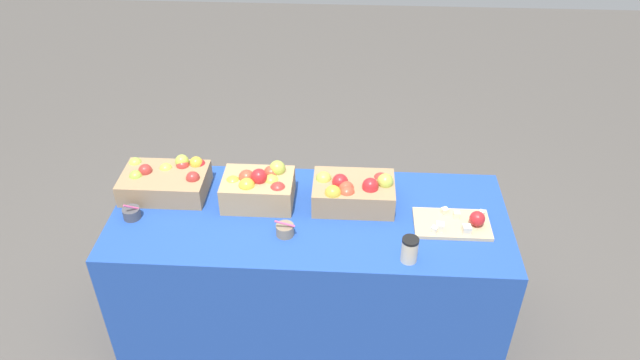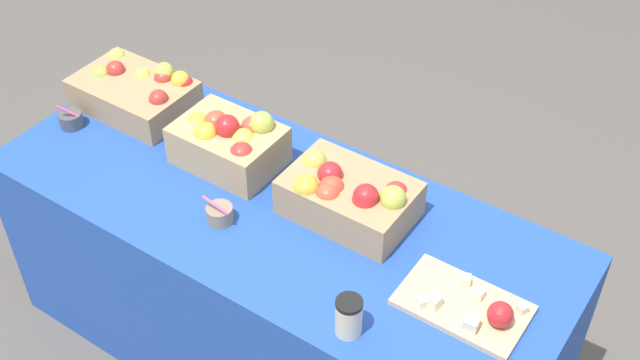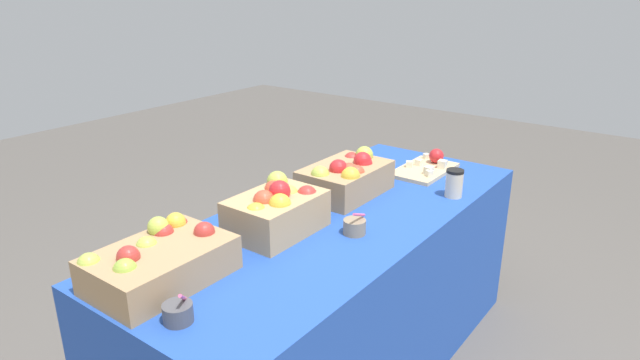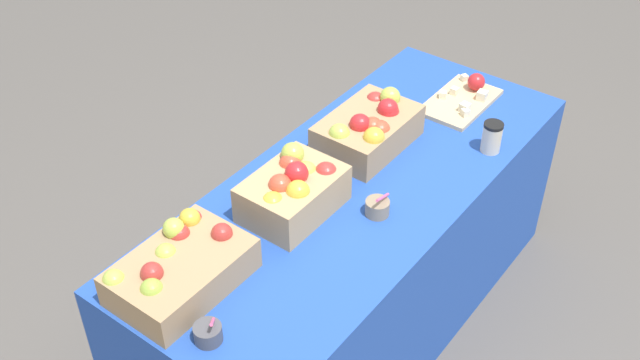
{
  "view_description": "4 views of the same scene",
  "coord_description": "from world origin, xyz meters",
  "px_view_note": "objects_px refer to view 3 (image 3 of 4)",
  "views": [
    {
      "loc": [
        0.18,
        -2.21,
        2.55
      ],
      "look_at": [
        0.05,
        0.01,
        0.94
      ],
      "focal_mm": 33.47,
      "sensor_mm": 36.0,
      "label": 1
    },
    {
      "loc": [
        1.15,
        -1.45,
        2.47
      ],
      "look_at": [
        0.19,
        -0.04,
        0.97
      ],
      "focal_mm": 45.38,
      "sensor_mm": 36.0,
      "label": 2
    },
    {
      "loc": [
        -1.61,
        -1.12,
        1.6
      ],
      "look_at": [
        -0.04,
        0.05,
        0.88
      ],
      "focal_mm": 30.52,
      "sensor_mm": 36.0,
      "label": 3
    },
    {
      "loc": [
        -1.78,
        -1.17,
        2.44
      ],
      "look_at": [
        -0.18,
        0.03,
        0.85
      ],
      "focal_mm": 43.12,
      "sensor_mm": 36.0,
      "label": 4
    }
  ],
  "objects_px": {
    "coffee_cup": "(454,183)",
    "cutting_board_front": "(427,167)",
    "apple_crate_middle": "(277,209)",
    "apple_crate_right": "(347,177)",
    "sample_bowl_mid": "(355,226)",
    "apple_crate_left": "(159,260)",
    "sample_bowl_near": "(178,313)"
  },
  "relations": [
    {
      "from": "apple_crate_right",
      "to": "sample_bowl_mid",
      "type": "xyz_separation_m",
      "value": [
        -0.31,
        -0.24,
        -0.05
      ]
    },
    {
      "from": "apple_crate_left",
      "to": "apple_crate_middle",
      "type": "bearing_deg",
      "value": -7.09
    },
    {
      "from": "sample_bowl_near",
      "to": "apple_crate_left",
      "type": "bearing_deg",
      "value": 62.75
    },
    {
      "from": "cutting_board_front",
      "to": "coffee_cup",
      "type": "xyz_separation_m",
      "value": [
        -0.24,
        -0.24,
        0.04
      ]
    },
    {
      "from": "apple_crate_right",
      "to": "cutting_board_front",
      "type": "xyz_separation_m",
      "value": [
        0.48,
        -0.14,
        -0.06
      ]
    },
    {
      "from": "apple_crate_left",
      "to": "apple_crate_middle",
      "type": "distance_m",
      "value": 0.48
    },
    {
      "from": "sample_bowl_mid",
      "to": "sample_bowl_near",
      "type": "bearing_deg",
      "value": 173.86
    },
    {
      "from": "apple_crate_right",
      "to": "sample_bowl_near",
      "type": "height_order",
      "value": "apple_crate_right"
    },
    {
      "from": "apple_crate_right",
      "to": "sample_bowl_mid",
      "type": "height_order",
      "value": "apple_crate_right"
    },
    {
      "from": "apple_crate_left",
      "to": "coffee_cup",
      "type": "relative_size",
      "value": 3.46
    },
    {
      "from": "cutting_board_front",
      "to": "coffee_cup",
      "type": "distance_m",
      "value": 0.34
    },
    {
      "from": "cutting_board_front",
      "to": "sample_bowl_mid",
      "type": "height_order",
      "value": "sample_bowl_mid"
    },
    {
      "from": "apple_crate_right",
      "to": "sample_bowl_mid",
      "type": "relative_size",
      "value": 3.9
    },
    {
      "from": "apple_crate_right",
      "to": "sample_bowl_mid",
      "type": "distance_m",
      "value": 0.4
    },
    {
      "from": "coffee_cup",
      "to": "apple_crate_middle",
      "type": "bearing_deg",
      "value": 152.0
    },
    {
      "from": "apple_crate_right",
      "to": "cutting_board_front",
      "type": "distance_m",
      "value": 0.51
    },
    {
      "from": "coffee_cup",
      "to": "cutting_board_front",
      "type": "bearing_deg",
      "value": 45.41
    },
    {
      "from": "apple_crate_middle",
      "to": "cutting_board_front",
      "type": "height_order",
      "value": "apple_crate_middle"
    },
    {
      "from": "apple_crate_right",
      "to": "sample_bowl_near",
      "type": "relative_size",
      "value": 3.78
    },
    {
      "from": "apple_crate_left",
      "to": "sample_bowl_mid",
      "type": "xyz_separation_m",
      "value": [
        0.62,
        -0.3,
        -0.04
      ]
    },
    {
      "from": "apple_crate_left",
      "to": "cutting_board_front",
      "type": "height_order",
      "value": "apple_crate_left"
    },
    {
      "from": "apple_crate_left",
      "to": "cutting_board_front",
      "type": "bearing_deg",
      "value": -7.74
    },
    {
      "from": "sample_bowl_near",
      "to": "coffee_cup",
      "type": "xyz_separation_m",
      "value": [
        1.29,
        -0.22,
        0.03
      ]
    },
    {
      "from": "coffee_cup",
      "to": "apple_crate_left",
      "type": "bearing_deg",
      "value": 159.8
    },
    {
      "from": "apple_crate_right",
      "to": "coffee_cup",
      "type": "bearing_deg",
      "value": -57.15
    },
    {
      "from": "apple_crate_middle",
      "to": "coffee_cup",
      "type": "relative_size",
      "value": 2.83
    },
    {
      "from": "cutting_board_front",
      "to": "sample_bowl_near",
      "type": "relative_size",
      "value": 3.41
    },
    {
      "from": "sample_bowl_near",
      "to": "apple_crate_middle",
      "type": "bearing_deg",
      "value": 15.17
    },
    {
      "from": "apple_crate_middle",
      "to": "cutting_board_front",
      "type": "relative_size",
      "value": 0.97
    },
    {
      "from": "apple_crate_right",
      "to": "coffee_cup",
      "type": "distance_m",
      "value": 0.45
    },
    {
      "from": "sample_bowl_near",
      "to": "coffee_cup",
      "type": "distance_m",
      "value": 1.31
    },
    {
      "from": "coffee_cup",
      "to": "sample_bowl_near",
      "type": "bearing_deg",
      "value": 170.52
    }
  ]
}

